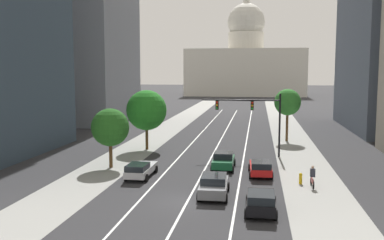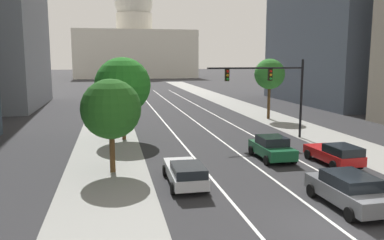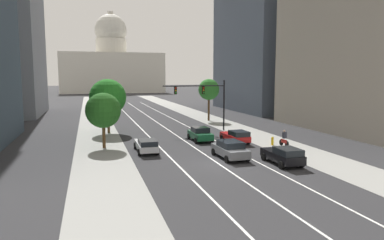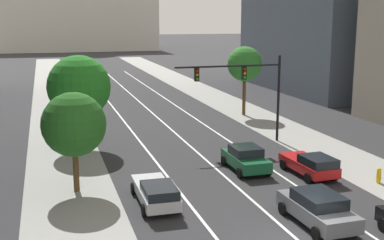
# 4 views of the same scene
# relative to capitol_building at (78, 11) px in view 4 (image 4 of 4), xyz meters

# --- Properties ---
(ground_plane) EXTENTS (400.00, 400.00, 0.00)m
(ground_plane) POSITION_rel_capitol_building_xyz_m (0.00, -92.18, -10.84)
(ground_plane) COLOR #2B2B2D
(sidewalk_left) EXTENTS (4.93, 130.00, 0.01)m
(sidewalk_left) POSITION_rel_capitol_building_xyz_m (-9.11, -97.18, -10.83)
(sidewalk_left) COLOR gray
(sidewalk_left) RESTS_ON ground
(sidewalk_right) EXTENTS (4.93, 130.00, 0.01)m
(sidewalk_right) POSITION_rel_capitol_building_xyz_m (9.11, -97.18, -10.83)
(sidewalk_right) COLOR gray
(sidewalk_right) RESTS_ON ground
(lane_stripe_left) EXTENTS (0.16, 90.00, 0.01)m
(lane_stripe_left) POSITION_rel_capitol_building_xyz_m (-3.32, -107.18, -10.83)
(lane_stripe_left) COLOR white
(lane_stripe_left) RESTS_ON ground
(lane_stripe_center) EXTENTS (0.16, 90.00, 0.01)m
(lane_stripe_center) POSITION_rel_capitol_building_xyz_m (0.00, -107.18, -10.83)
(lane_stripe_center) COLOR white
(lane_stripe_center) RESTS_ON ground
(lane_stripe_right) EXTENTS (0.16, 90.00, 0.01)m
(lane_stripe_right) POSITION_rel_capitol_building_xyz_m (3.32, -107.18, -10.83)
(lane_stripe_right) COLOR white
(lane_stripe_right) RESTS_ON ground
(capitol_building) EXTENTS (41.57, 24.67, 33.82)m
(capitol_building) POSITION_rel_capitol_building_xyz_m (0.00, 0.00, 0.00)
(capitol_building) COLOR beige
(capitol_building) RESTS_ON ground
(car_red) EXTENTS (2.13, 4.37, 1.40)m
(car_red) POSITION_rel_capitol_building_xyz_m (5.00, -123.95, -10.10)
(car_red) COLOR red
(car_red) RESTS_ON ground
(car_green) EXTENTS (2.05, 4.12, 1.55)m
(car_green) POSITION_rel_capitol_building_xyz_m (1.66, -121.76, -10.05)
(car_green) COLOR #14512D
(car_green) RESTS_ON ground
(car_gray) EXTENTS (2.21, 4.56, 1.55)m
(car_gray) POSITION_rel_capitol_building_xyz_m (1.66, -130.55, -10.03)
(car_gray) COLOR slate
(car_gray) RESTS_ON ground
(car_silver) EXTENTS (1.96, 4.81, 1.34)m
(car_silver) POSITION_rel_capitol_building_xyz_m (-4.99, -126.06, -10.13)
(car_silver) COLOR #B2B5BA
(car_silver) RESTS_ON ground
(traffic_signal_mast) EXTENTS (8.24, 0.39, 6.58)m
(traffic_signal_mast) POSITION_rel_capitol_building_xyz_m (4.33, -115.25, -6.20)
(traffic_signal_mast) COLOR black
(traffic_signal_mast) RESTS_ON ground
(fire_hydrant) EXTENTS (0.26, 0.35, 0.91)m
(fire_hydrant) POSITION_rel_capitol_building_xyz_m (8.14, -126.22, -10.38)
(fire_hydrant) COLOR yellow
(fire_hydrant) RESTS_ON ground
(street_tree_near_left) EXTENTS (3.50, 3.50, 5.52)m
(street_tree_near_left) POSITION_rel_capitol_building_xyz_m (-8.74, -122.72, -7.09)
(street_tree_near_left) COLOR #51381E
(street_tree_near_left) RESTS_ON ground
(street_tree_mid_left) EXTENTS (4.56, 4.56, 6.78)m
(street_tree_mid_left) POSITION_rel_capitol_building_xyz_m (-7.76, -113.15, -6.35)
(street_tree_mid_left) COLOR #51381E
(street_tree_mid_left) RESTS_ON ground
(street_tree_mid_right) EXTENTS (3.34, 3.34, 6.65)m
(street_tree_mid_right) POSITION_rel_capitol_building_xyz_m (8.38, -104.81, -5.89)
(street_tree_mid_right) COLOR #51381E
(street_tree_mid_right) RESTS_ON ground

